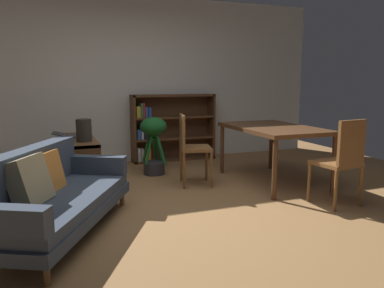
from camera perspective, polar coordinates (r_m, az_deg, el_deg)
The scene contains 11 objects.
ground_plane at distance 4.13m, azimuth -1.71°, elevation -9.66°, with size 8.16×8.16×0.00m, color #9E7042.
back_wall_panel at distance 6.51m, azimuth -9.69°, elevation 9.30°, with size 6.80×0.10×2.70m, color silver.
fabric_couch at distance 3.63m, azimuth -20.76°, elevation -6.97°, with size 1.54×1.98×0.75m.
media_console at distance 5.28m, azimuth -16.30°, elevation -2.48°, with size 0.41×1.24×0.60m.
open_laptop at distance 5.40m, azimuth -17.61°, elevation 1.23°, with size 0.43×0.33×0.07m.
desk_speaker at distance 4.92m, azimuth -15.70°, elevation 1.96°, with size 0.19×0.19×0.28m.
potted_floor_plant at distance 5.56m, azimuth -5.68°, elevation 0.62°, with size 0.38×0.49×0.83m.
dining_table at distance 5.18m, azimuth 11.94°, elevation 1.83°, with size 0.93×1.49×0.75m.
dining_chair_near at distance 4.41m, azimuth 21.27°, elevation -1.99°, with size 0.46×0.46×0.95m.
dining_chair_far at distance 4.96m, azimuth -0.23°, elevation -0.10°, with size 0.47×0.50×0.92m.
bookshelf at distance 6.56m, azimuth -3.53°, elevation 2.38°, with size 1.42×0.31×1.11m.
Camera 1 is at (-1.27, -3.69, 1.35)m, focal length 36.07 mm.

